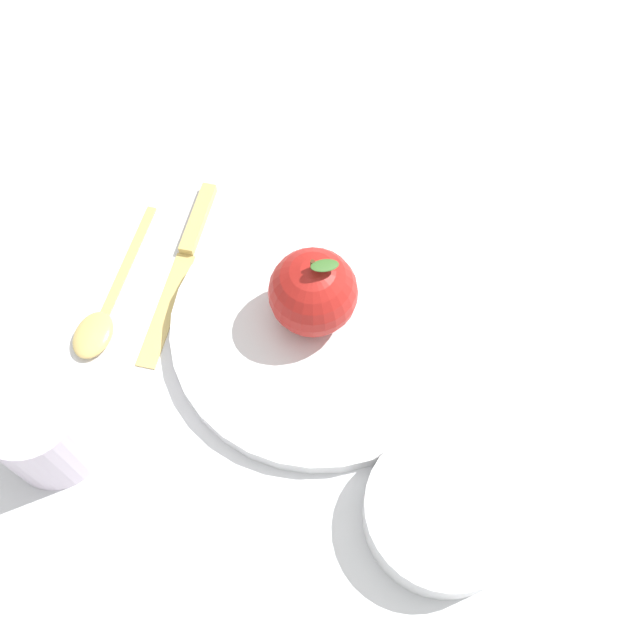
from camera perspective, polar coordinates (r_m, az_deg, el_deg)
name	(u,v)px	position (r m, az deg, el deg)	size (l,w,h in m)	color
ground_plane	(308,314)	(0.66, -0.97, 0.49)	(2.40, 2.40, 0.00)	silver
dinner_plate	(320,325)	(0.64, 0.00, -0.43)	(0.27, 0.27, 0.02)	white
apple	(313,292)	(0.60, -0.56, 2.22)	(0.08, 0.08, 0.09)	#B21E19
side_bowl	(444,511)	(0.58, 9.88, -14.77)	(0.12, 0.12, 0.04)	white
cup	(42,429)	(0.60, -21.31, -8.08)	(0.08, 0.08, 0.08)	silver
knife	(186,254)	(0.70, -10.67, 5.21)	(0.02, 0.20, 0.01)	#D8B766
spoon	(102,317)	(0.68, -17.04, 0.24)	(0.03, 0.17, 0.01)	#D8B766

